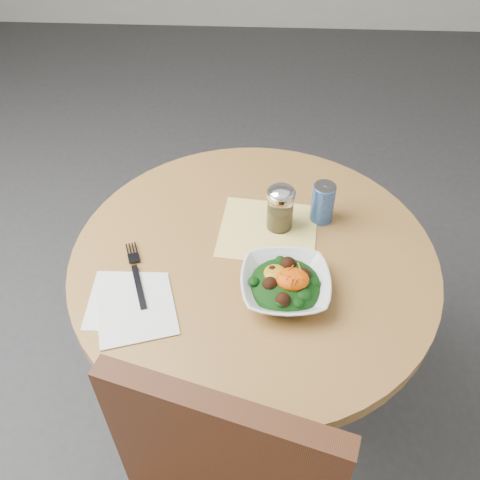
# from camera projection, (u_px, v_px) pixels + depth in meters

# --- Properties ---
(ground) EXTENTS (6.00, 6.00, 0.00)m
(ground) POSITION_uv_depth(u_px,v_px,m) (250.00, 404.00, 1.84)
(ground) COLOR #323235
(ground) RESTS_ON ground
(table) EXTENTS (0.90, 0.90, 0.75)m
(table) POSITION_uv_depth(u_px,v_px,m) (253.00, 306.00, 1.45)
(table) COLOR black
(table) RESTS_ON ground
(cloth_napkin) EXTENTS (0.27, 0.25, 0.00)m
(cloth_napkin) POSITION_uv_depth(u_px,v_px,m) (268.00, 230.00, 1.37)
(cloth_napkin) COLOR yellow
(cloth_napkin) RESTS_ON table
(paper_napkins) EXTENTS (0.22, 0.22, 0.00)m
(paper_napkins) POSITION_uv_depth(u_px,v_px,m) (131.00, 306.00, 1.20)
(paper_napkins) COLOR white
(paper_napkins) RESTS_ON table
(salad_bowl) EXTENTS (0.21, 0.21, 0.08)m
(salad_bowl) POSITION_uv_depth(u_px,v_px,m) (285.00, 284.00, 1.21)
(salad_bowl) COLOR white
(salad_bowl) RESTS_ON table
(fork) EXTENTS (0.09, 0.21, 0.00)m
(fork) POSITION_uv_depth(u_px,v_px,m) (136.00, 272.00, 1.26)
(fork) COLOR black
(fork) RESTS_ON table
(spice_shaker) EXTENTS (0.07, 0.07, 0.13)m
(spice_shaker) POSITION_uv_depth(u_px,v_px,m) (280.00, 208.00, 1.34)
(spice_shaker) COLOR silver
(spice_shaker) RESTS_ON table
(beverage_can) EXTENTS (0.06, 0.06, 0.11)m
(beverage_can) POSITION_uv_depth(u_px,v_px,m) (323.00, 203.00, 1.36)
(beverage_can) COLOR #0D1F98
(beverage_can) RESTS_ON table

